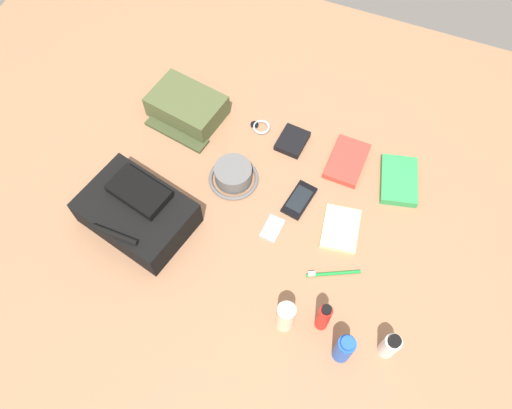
# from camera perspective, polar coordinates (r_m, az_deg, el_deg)

# --- Properties ---
(ground_plane) EXTENTS (2.64, 2.02, 0.02)m
(ground_plane) POSITION_cam_1_polar(r_m,az_deg,el_deg) (1.64, -0.00, -0.86)
(ground_plane) COLOR #946749
(ground_plane) RESTS_ON ground
(backpack) EXTENTS (0.37, 0.30, 0.13)m
(backpack) POSITION_cam_1_polar(r_m,az_deg,el_deg) (1.61, -13.16, -0.79)
(backpack) COLOR black
(backpack) RESTS_ON ground_plane
(toiletry_pouch) EXTENTS (0.27, 0.25, 0.09)m
(toiletry_pouch) POSITION_cam_1_polar(r_m,az_deg,el_deg) (1.83, -7.77, 10.72)
(toiletry_pouch) COLOR #47512D
(toiletry_pouch) RESTS_ON ground_plane
(bucket_hat) EXTENTS (0.16, 0.16, 0.07)m
(bucket_hat) POSITION_cam_1_polar(r_m,az_deg,el_deg) (1.67, -2.55, 3.32)
(bucket_hat) COLOR #5C5C5C
(bucket_hat) RESTS_ON ground_plane
(toothpaste_tube) EXTENTS (0.05, 0.05, 0.11)m
(toothpaste_tube) POSITION_cam_1_polar(r_m,az_deg,el_deg) (1.47, 14.75, -15.03)
(toothpaste_tube) COLOR white
(toothpaste_tube) RESTS_ON ground_plane
(deodorant_spray) EXTENTS (0.05, 0.05, 0.14)m
(deodorant_spray) POSITION_cam_1_polar(r_m,az_deg,el_deg) (1.43, 9.81, -15.61)
(deodorant_spray) COLOR blue
(deodorant_spray) RESTS_ON ground_plane
(sunscreen_spray) EXTENTS (0.04, 0.04, 0.15)m
(sunscreen_spray) POSITION_cam_1_polar(r_m,az_deg,el_deg) (1.44, 7.58, -12.38)
(sunscreen_spray) COLOR red
(sunscreen_spray) RESTS_ON ground_plane
(lotion_bottle) EXTENTS (0.05, 0.05, 0.15)m
(lotion_bottle) POSITION_cam_1_polar(r_m,az_deg,el_deg) (1.43, 3.33, -12.37)
(lotion_bottle) COLOR beige
(lotion_bottle) RESTS_ON ground_plane
(paperback_novel) EXTENTS (0.16, 0.20, 0.03)m
(paperback_novel) POSITION_cam_1_polar(r_m,az_deg,el_deg) (1.74, 15.66, 2.60)
(paperback_novel) COLOR #2D934C
(paperback_novel) RESTS_ON ground_plane
(travel_guidebook) EXTENTS (0.12, 0.18, 0.02)m
(travel_guidebook) POSITION_cam_1_polar(r_m,az_deg,el_deg) (1.74, 10.13, 4.79)
(travel_guidebook) COLOR red
(travel_guidebook) RESTS_ON ground_plane
(cell_phone) EXTENTS (0.09, 0.14, 0.01)m
(cell_phone) POSITION_cam_1_polar(r_m,az_deg,el_deg) (1.65, 4.85, 0.52)
(cell_phone) COLOR black
(cell_phone) RESTS_ON ground_plane
(media_player) EXTENTS (0.06, 0.09, 0.01)m
(media_player) POSITION_cam_1_polar(r_m,az_deg,el_deg) (1.60, 1.85, -2.68)
(media_player) COLOR #B7B7BC
(media_player) RESTS_ON ground_plane
(wristwatch) EXTENTS (0.07, 0.06, 0.01)m
(wristwatch) POSITION_cam_1_polar(r_m,az_deg,el_deg) (1.80, 0.50, 8.70)
(wristwatch) COLOR #99999E
(wristwatch) RESTS_ON ground_plane
(toothbrush) EXTENTS (0.15, 0.08, 0.02)m
(toothbrush) POSITION_cam_1_polar(r_m,az_deg,el_deg) (1.55, 8.30, -7.64)
(toothbrush) COLOR #198C33
(toothbrush) RESTS_ON ground_plane
(wallet) EXTENTS (0.10, 0.12, 0.02)m
(wallet) POSITION_cam_1_polar(r_m,az_deg,el_deg) (1.76, 4.08, 7.10)
(wallet) COLOR black
(wallet) RESTS_ON ground_plane
(notepad) EXTENTS (0.13, 0.17, 0.02)m
(notepad) POSITION_cam_1_polar(r_m,az_deg,el_deg) (1.62, 9.44, -2.69)
(notepad) COLOR beige
(notepad) RESTS_ON ground_plane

